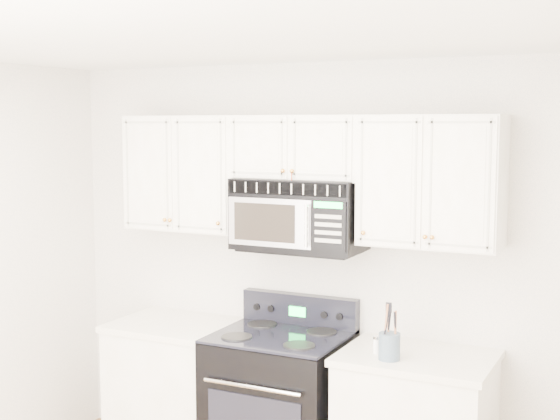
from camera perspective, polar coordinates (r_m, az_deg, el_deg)
The scene contains 8 objects.
room at distance 3.52m, azimuth -9.48°, elevation -8.89°, with size 3.51×3.51×2.61m.
base_cabinet_left at distance 5.35m, azimuth -7.25°, elevation -13.30°, with size 0.86×0.65×0.92m.
range at distance 4.96m, azimuth 0.01°, elevation -14.13°, with size 0.79×0.72×1.13m.
upper_cabinets at distance 4.78m, azimuth 1.51°, elevation 2.91°, with size 2.44×0.37×0.75m.
microwave at distance 4.77m, azimuth 1.41°, elevation -0.30°, with size 0.79×0.44×0.43m.
utensil_crock at distance 4.41m, azimuth 8.01°, elevation -9.74°, with size 0.12×0.12×0.32m.
shaker_salt at distance 4.52m, azimuth 7.08°, elevation -9.74°, with size 0.04×0.04×0.10m.
shaker_pepper at distance 4.62m, azimuth 7.89°, elevation -9.46°, with size 0.04×0.04×0.09m.
Camera 1 is at (1.99, -2.75, 2.22)m, focal length 50.00 mm.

